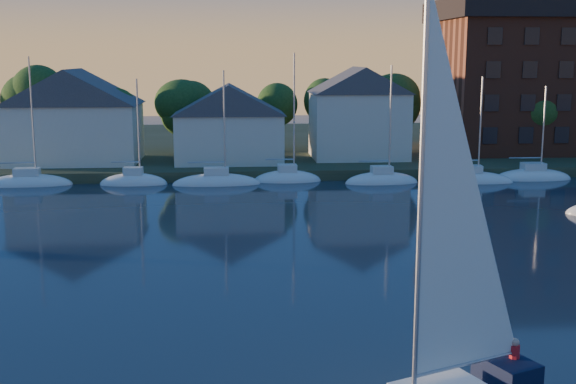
{
  "coord_description": "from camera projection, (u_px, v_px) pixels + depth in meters",
  "views": [
    {
      "loc": [
        -5.8,
        -18.54,
        11.85
      ],
      "look_at": [
        -2.6,
        22.0,
        4.22
      ],
      "focal_mm": 45.0,
      "sensor_mm": 36.0,
      "label": 1
    }
  ],
  "objects": [
    {
      "name": "shoreline_land",
      "position": [
        276.0,
        149.0,
        94.28
      ],
      "size": [
        160.0,
        50.0,
        2.0
      ],
      "primitive_type": "cube",
      "color": "#2D3720",
      "rests_on": "ground"
    },
    {
      "name": "wooden_dock",
      "position": [
        290.0,
        178.0,
        71.75
      ],
      "size": [
        120.0,
        3.0,
        1.0
      ],
      "primitive_type": "cube",
      "color": "brown",
      "rests_on": "ground"
    },
    {
      "name": "clubhouse_west",
      "position": [
        75.0,
        115.0,
        74.83
      ],
      "size": [
        13.65,
        9.45,
        9.64
      ],
      "color": "silver",
      "rests_on": "shoreline_land"
    },
    {
      "name": "clubhouse_centre",
      "position": [
        229.0,
        122.0,
        75.23
      ],
      "size": [
        11.55,
        8.4,
        8.08
      ],
      "color": "silver",
      "rests_on": "shoreline_land"
    },
    {
      "name": "clubhouse_east",
      "position": [
        359.0,
        112.0,
        78.12
      ],
      "size": [
        10.5,
        8.4,
        9.8
      ],
      "color": "silver",
      "rests_on": "shoreline_land"
    },
    {
      "name": "condo_block",
      "position": [
        568.0,
        74.0,
        85.26
      ],
      "size": [
        31.0,
        17.0,
        17.4
      ],
      "color": "brown",
      "rests_on": "shoreline_land"
    },
    {
      "name": "tree_line",
      "position": [
        300.0,
        99.0,
        81.36
      ],
      "size": [
        93.4,
        5.4,
        8.9
      ],
      "color": "#322117",
      "rests_on": "shoreline_land"
    },
    {
      "name": "moored_fleet",
      "position": [
        293.0,
        182.0,
        68.79
      ],
      "size": [
        87.5,
        2.4,
        12.05
      ],
      "color": "white",
      "rests_on": "ground"
    }
  ]
}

